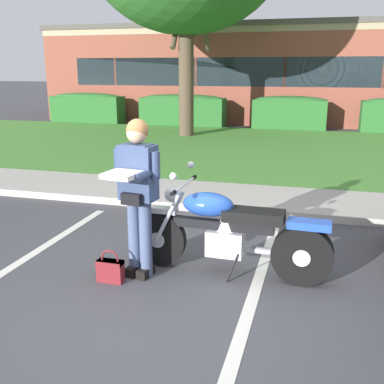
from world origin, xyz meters
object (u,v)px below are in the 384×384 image
object	(u,v)px
handbag	(110,269)
hedge_center_right	(289,112)
rider_person	(137,186)
hedge_left	(88,107)
motorcycle	(236,233)
brick_building	(292,73)
hedge_center_left	(183,110)

from	to	relation	value
handbag	hedge_center_right	distance (m)	13.25
rider_person	hedge_left	size ratio (longest dim) A/B	0.57
handbag	hedge_center_right	size ratio (longest dim) A/B	0.14
motorcycle	hedge_left	xyz separation A→B (m)	(-8.47, 12.68, 0.17)
rider_person	brick_building	distance (m)	18.27
brick_building	hedge_left	bearing A→B (deg)	-146.30
rider_person	motorcycle	bearing A→B (deg)	16.44
hedge_center_right	brick_building	distance (m)	5.44
rider_person	hedge_center_left	xyz separation A→B (m)	(-3.37, 12.98, -0.36)
motorcycle	rider_person	distance (m)	1.17
handbag	hedge_left	bearing A→B (deg)	118.70
handbag	hedge_center_right	bearing A→B (deg)	85.80
motorcycle	hedge_center_right	distance (m)	12.69
hedge_left	hedge_center_left	bearing A→B (deg)	-0.00
hedge_left	brick_building	world-z (taller)	brick_building
hedge_center_left	handbag	bearing A→B (deg)	-76.66
handbag	hedge_center_right	xyz separation A→B (m)	(0.97, 13.21, 0.51)
rider_person	brick_building	size ratio (longest dim) A/B	0.08
motorcycle	handbag	size ratio (longest dim) A/B	6.23
motorcycle	hedge_left	world-z (taller)	hedge_left
rider_person	hedge_left	xyz separation A→B (m)	(-7.47, 12.98, -0.36)
hedge_left	brick_building	distance (m)	9.59
motorcycle	hedge_center_right	xyz separation A→B (m)	(-0.27, 12.68, 0.17)
handbag	brick_building	distance (m)	18.58
motorcycle	hedge_center_left	size ratio (longest dim) A/B	0.68
hedge_center_right	handbag	bearing A→B (deg)	-94.20
hedge_center_left	brick_building	size ratio (longest dim) A/B	0.16
handbag	hedge_center_left	bearing A→B (deg)	103.34
rider_person	handbag	distance (m)	0.92
motorcycle	hedge_center_left	bearing A→B (deg)	109.01
motorcycle	handbag	bearing A→B (deg)	-157.04
hedge_center_right	brick_building	size ratio (longest dim) A/B	0.13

